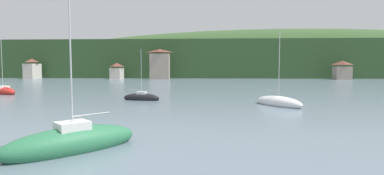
% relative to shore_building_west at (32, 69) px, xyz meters
% --- Properties ---
extents(wooded_hillside, '(352.00, 46.63, 31.12)m').
position_rel_shore_building_west_xyz_m(wooded_hillside, '(78.17, 32.00, 2.43)').
color(wooded_hillside, '#2D4C28').
rests_on(wooded_hillside, ground_plane).
extents(shore_building_west, '(3.49, 5.92, 6.66)m').
position_rel_shore_building_west_xyz_m(shore_building_west, '(0.00, 0.00, 0.00)').
color(shore_building_west, beige).
rests_on(shore_building_west, ground_plane).
extents(shore_building_westcentral, '(3.54, 5.27, 5.24)m').
position_rel_shore_building_west_xyz_m(shore_building_westcentral, '(28.71, -0.31, -0.68)').
color(shore_building_westcentral, beige).
rests_on(shore_building_westcentral, ground_plane).
extents(shore_building_central, '(6.47, 3.16, 9.64)m').
position_rel_shore_building_west_xyz_m(shore_building_central, '(43.07, -1.31, 1.47)').
color(shore_building_central, gray).
rests_on(shore_building_central, ground_plane).
extents(shore_building_eastcentral, '(5.04, 3.73, 5.84)m').
position_rel_shore_building_west_xyz_m(shore_building_eastcentral, '(100.49, -1.04, -0.39)').
color(shore_building_eastcentral, gray).
rests_on(shore_building_eastcentral, ground_plane).
extents(sailboat_mid_1, '(5.16, 6.22, 8.48)m').
position_rel_shore_building_west_xyz_m(sailboat_mid_1, '(66.30, -65.64, -2.90)').
color(sailboat_mid_1, white).
rests_on(sailboat_mid_1, ground_plane).
extents(sailboat_mid_3, '(6.33, 6.47, 8.79)m').
position_rel_shore_building_west_xyz_m(sailboat_mid_3, '(51.81, -84.02, -2.80)').
color(sailboat_mid_3, '#2D754C').
rests_on(sailboat_mid_3, ground_plane).
extents(sailboat_far_5, '(6.32, 4.84, 8.81)m').
position_rel_shore_building_west_xyz_m(sailboat_far_5, '(27.09, -53.72, -2.85)').
color(sailboat_far_5, red).
rests_on(sailboat_far_5, ground_plane).
extents(sailboat_far_6, '(4.97, 2.35, 6.73)m').
position_rel_shore_building_west_xyz_m(sailboat_far_6, '(50.30, -61.16, -2.92)').
color(sailboat_far_6, black).
rests_on(sailboat_far_6, ground_plane).
extents(mooring_buoy_mid, '(0.49, 0.49, 0.49)m').
position_rel_shore_building_west_xyz_m(mooring_buoy_mid, '(48.66, -77.19, -3.23)').
color(mooring_buoy_mid, yellow).
rests_on(mooring_buoy_mid, ground_plane).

